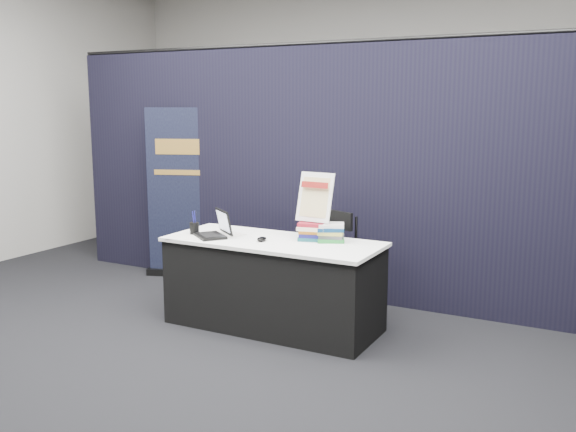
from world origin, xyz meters
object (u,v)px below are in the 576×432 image
at_px(display_table, 273,284).
at_px(pullup_banner, 181,203).
at_px(stacking_chair, 328,259).
at_px(book_stack_short, 331,233).
at_px(laptop, 213,230).
at_px(book_stack_tall, 313,231).
at_px(info_sign, 315,198).

relative_size(display_table, pullup_banner, 0.99).
bearing_deg(stacking_chair, book_stack_short, -39.61).
bearing_deg(book_stack_short, display_table, -159.03).
relative_size(laptop, pullup_banner, 0.21).
bearing_deg(laptop, book_stack_short, 53.27).
relative_size(display_table, book_stack_tall, 7.18).
xyz_separation_m(book_stack_short, info_sign, (-0.15, 0.00, 0.28)).
distance_m(pullup_banner, stacking_chair, 2.03).
xyz_separation_m(display_table, laptop, (-0.52, -0.12, 0.43)).
bearing_deg(book_stack_tall, info_sign, 90.00).
relative_size(display_table, info_sign, 4.30).
height_order(book_stack_tall, stacking_chair, stacking_chair).
distance_m(display_table, book_stack_short, 0.66).
bearing_deg(stacking_chair, pullup_banner, -172.03).
distance_m(book_stack_tall, pullup_banner, 2.13).
relative_size(info_sign, pullup_banner, 0.23).
height_order(display_table, laptop, laptop).
distance_m(display_table, laptop, 0.69).
bearing_deg(stacking_chair, info_sign, -64.89).
bearing_deg(display_table, info_sign, 30.58).
distance_m(laptop, pullup_banner, 1.57).
height_order(laptop, book_stack_tall, laptop).
distance_m(book_stack_tall, book_stack_short, 0.15).
xyz_separation_m(book_stack_tall, info_sign, (0.00, 0.03, 0.28)).
bearing_deg(book_stack_short, pullup_banner, 159.99).
bearing_deg(book_stack_short, info_sign, 178.63).
bearing_deg(stacking_chair, laptop, -121.98).
xyz_separation_m(display_table, info_sign, (0.30, 0.18, 0.72)).
relative_size(book_stack_tall, info_sign, 0.60).
xyz_separation_m(display_table, stacking_chair, (0.28, 0.48, 0.14)).
xyz_separation_m(book_stack_tall, pullup_banner, (-1.98, 0.80, -0.02)).
relative_size(laptop, stacking_chair, 0.42).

